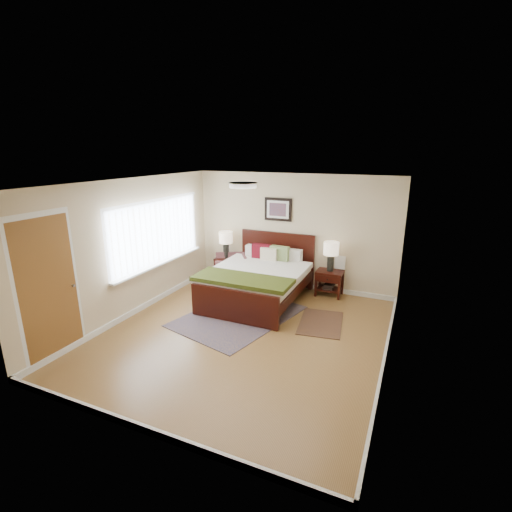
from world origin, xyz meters
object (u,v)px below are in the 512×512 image
nightstand_right (329,280)px  lamp_right (331,251)px  bed (259,275)px  lamp_left (226,240)px  armchair (232,270)px  rug_persian (239,316)px  nightstand_left (226,263)px

nightstand_right → lamp_right: size_ratio=0.89×
bed → lamp_left: bed is taller
lamp_left → armchair: size_ratio=0.78×
lamp_right → rug_persian: lamp_right is taller
nightstand_left → rug_persian: bearing=-55.6°
lamp_left → rug_persian: 2.27m
nightstand_right → armchair: 2.17m
armchair → rug_persian: (0.86, -1.44, -0.35)m
nightstand_right → lamp_left: 2.52m
lamp_left → nightstand_left: bearing=-90.0°
bed → lamp_right: bed is taller
nightstand_left → lamp_right: lamp_right is taller
bed → nightstand_left: bed is taller
rug_persian → nightstand_right: bearing=67.0°
lamp_right → armchair: size_ratio=0.78×
nightstand_left → lamp_left: 0.54m
bed → nightstand_right: bearing=34.1°
nightstand_right → lamp_left: lamp_left is taller
nightstand_left → nightstand_right: (2.45, 0.01, -0.08)m
nightstand_left → lamp_left: bearing=90.0°
nightstand_left → rug_persian: 2.09m
bed → nightstand_left: bearing=144.8°
lamp_right → bed: bearing=-145.4°
nightstand_left → armchair: (0.29, -0.25, -0.07)m
armchair → rug_persian: size_ratio=0.34×
bed → nightstand_right: (1.25, 0.85, -0.21)m
nightstand_right → lamp_left: bearing=179.7°
lamp_left → armchair: (0.29, -0.27, -0.61)m
nightstand_left → nightstand_right: 2.45m
lamp_left → armchair: lamp_left is taller
armchair → nightstand_right: bearing=68.1°
lamp_right → rug_persian: bearing=-127.1°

